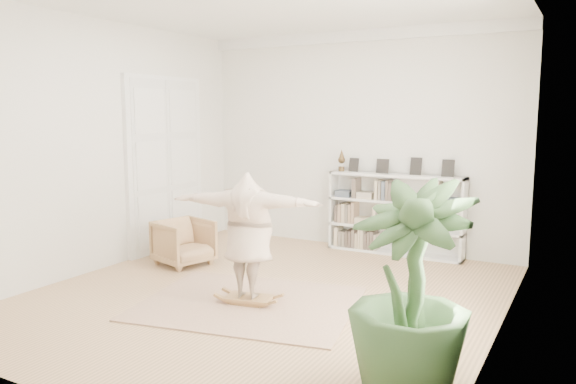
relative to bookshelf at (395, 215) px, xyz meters
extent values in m
plane|color=#95734D|center=(-0.74, -2.82, -0.64)|extent=(6.00, 6.00, 0.00)
plane|color=silver|center=(-0.74, 0.18, 1.16)|extent=(5.50, 0.00, 5.50)
plane|color=silver|center=(-0.74, -5.82, 1.16)|extent=(5.50, 0.00, 5.50)
plane|color=silver|center=(-3.49, -2.82, 1.16)|extent=(0.00, 6.00, 6.00)
plane|color=silver|center=(2.01, -2.82, 1.16)|extent=(0.00, 6.00, 6.00)
cube|color=white|center=(-0.74, 0.12, 2.87)|extent=(5.50, 0.12, 0.18)
cube|color=white|center=(-3.45, -1.52, 0.76)|extent=(0.08, 1.78, 2.92)
cube|color=silver|center=(-3.43, -1.92, 0.76)|extent=(0.06, 0.78, 2.80)
cube|color=silver|center=(-3.43, -1.12, 0.76)|extent=(0.06, 0.78, 2.80)
cube|color=silver|center=(-1.07, -0.01, 0.01)|extent=(0.04, 0.35, 1.30)
cube|color=silver|center=(1.09, -0.01, 0.01)|extent=(0.04, 0.35, 1.30)
cube|color=silver|center=(0.01, 0.14, 0.01)|extent=(2.20, 0.04, 1.30)
cube|color=silver|center=(0.01, -0.01, -0.62)|extent=(2.20, 0.35, 0.04)
cube|color=silver|center=(0.01, -0.01, -0.21)|extent=(2.20, 0.35, 0.04)
cube|color=silver|center=(0.01, -0.01, 0.22)|extent=(2.20, 0.35, 0.04)
cube|color=silver|center=(0.01, -0.01, 0.64)|extent=(2.20, 0.35, 0.04)
cube|color=black|center=(-0.74, 0.04, 0.78)|extent=(0.18, 0.07, 0.24)
cube|color=black|center=(-0.24, 0.04, 0.78)|extent=(0.18, 0.07, 0.24)
cube|color=black|center=(0.31, 0.04, 0.78)|extent=(0.18, 0.07, 0.24)
cube|color=black|center=(0.81, 0.04, 0.78)|extent=(0.18, 0.07, 0.24)
imported|color=tan|center=(-2.56, -2.18, -0.29)|extent=(0.92, 0.91, 0.68)
cube|color=tan|center=(-0.75, -3.20, -0.63)|extent=(2.84, 2.44, 0.02)
cube|color=brown|center=(-0.75, -3.20, -0.56)|extent=(0.60, 0.43, 0.03)
cube|color=brown|center=(-0.75, -3.20, -0.59)|extent=(0.37, 0.13, 0.04)
cube|color=brown|center=(-0.75, -3.20, -0.59)|extent=(0.37, 0.13, 0.04)
cube|color=brown|center=(-0.75, -3.20, -0.56)|extent=(0.22, 0.09, 0.11)
cube|color=brown|center=(-0.75, -3.20, -0.56)|extent=(0.22, 0.09, 0.11)
imported|color=#C7AC95|center=(-0.75, -3.20, 0.25)|extent=(1.90, 0.85, 1.50)
imported|color=#305028|center=(1.56, -4.39, 0.24)|extent=(1.18, 1.18, 1.76)
camera|label=1|loc=(2.78, -8.63, 1.65)|focal=35.00mm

